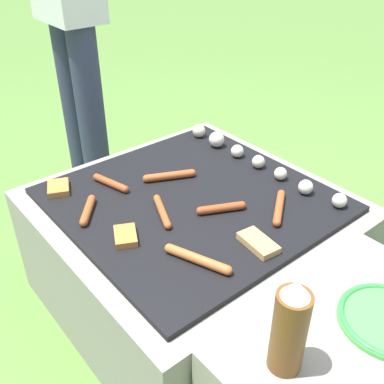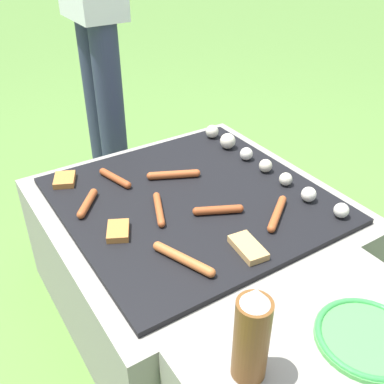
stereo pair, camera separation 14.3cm
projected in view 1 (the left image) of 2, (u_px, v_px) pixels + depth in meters
name	position (u px, v px, depth m)	size (l,w,h in m)	color
ground_plane	(192.00, 296.00, 1.68)	(14.00, 14.00, 0.00)	#567F38
grill	(192.00, 251.00, 1.57)	(0.90, 0.90, 0.44)	gray
sausage_front_right	(279.00, 207.00, 1.37)	(0.12, 0.16, 0.02)	#A34C23
sausage_mid_left	(162.00, 211.00, 1.36)	(0.16, 0.08, 0.02)	#A34C23
sausage_front_center	(197.00, 259.00, 1.17)	(0.19, 0.09, 0.03)	#B7602D
sausage_back_right	(169.00, 176.00, 1.53)	(0.10, 0.17, 0.03)	#A34C23
sausage_front_left	(111.00, 183.00, 1.50)	(0.15, 0.06, 0.02)	#93421E
sausage_mid_right	(88.00, 210.00, 1.36)	(0.12, 0.11, 0.02)	#A34C23
sausage_back_center	(221.00, 208.00, 1.37)	(0.08, 0.14, 0.03)	#93421E
bread_slice_left	(125.00, 236.00, 1.26)	(0.11, 0.10, 0.02)	#B27033
bread_slice_right	(258.00, 243.00, 1.23)	(0.13, 0.08, 0.02)	tan
bread_slice_center	(58.00, 188.00, 1.47)	(0.11, 0.10, 0.02)	#B27033
mushroom_row	(249.00, 157.00, 1.62)	(0.71, 0.07, 0.06)	beige
condiment_bottle	(290.00, 328.00, 0.86)	(0.07, 0.07, 0.23)	brown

